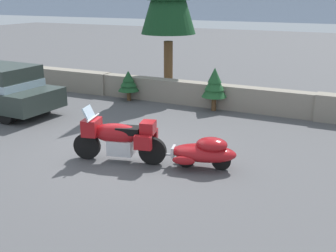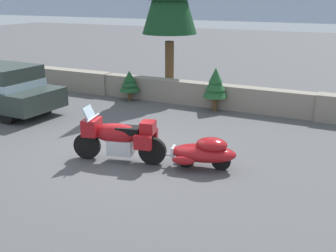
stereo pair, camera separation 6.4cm
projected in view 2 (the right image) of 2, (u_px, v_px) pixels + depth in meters
name	position (u px, v px, depth m)	size (l,w,h in m)	color
ground_plane	(121.00, 153.00, 10.64)	(80.00, 80.00, 0.00)	#4C4C4F
stone_guard_wall	(199.00, 94.00, 15.11)	(24.00, 0.59, 0.87)	gray
touring_motorcycle	(119.00, 137.00, 9.94)	(2.28, 1.07, 1.33)	black
car_shaped_trailer	(204.00, 152.00, 9.58)	(2.22, 1.05, 0.76)	black
pine_sapling_near	(130.00, 82.00, 15.77)	(0.80, 0.80, 1.14)	brown
pine_sapling_farther	(215.00, 84.00, 14.28)	(0.87, 0.87, 1.50)	brown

